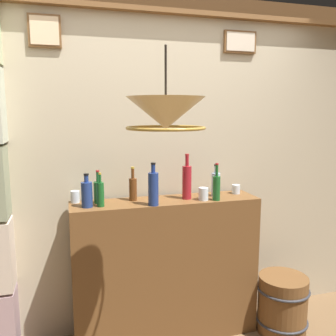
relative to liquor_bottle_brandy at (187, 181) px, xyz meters
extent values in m
cube|color=#BCAD8E|center=(-0.16, 0.25, 0.07)|extent=(3.68, 0.08, 2.61)
cube|color=brown|center=(-0.16, 0.19, 1.30)|extent=(3.68, 0.10, 0.14)
cube|color=brown|center=(-0.97, 0.20, 1.07)|extent=(0.22, 0.03, 0.22)
cube|color=beige|center=(-0.97, 0.18, 1.07)|extent=(0.19, 0.01, 0.19)
cube|color=brown|center=(0.50, 0.20, 1.07)|extent=(0.27, 0.03, 0.17)
cube|color=beige|center=(0.50, 0.18, 1.07)|extent=(0.24, 0.01, 0.14)
cube|color=#AF8F94|center=(-1.33, 0.12, -0.98)|extent=(0.16, 0.29, 0.49)
cube|color=brown|center=(-0.16, 0.01, -0.68)|extent=(1.41, 0.32, 1.10)
cylinder|color=maroon|center=(0.00, 0.00, -0.01)|extent=(0.07, 0.07, 0.25)
cylinder|color=maroon|center=(0.00, 0.00, 0.16)|extent=(0.03, 0.03, 0.08)
cylinder|color=maroon|center=(0.00, 0.00, 0.20)|extent=(0.03, 0.03, 0.01)
cylinder|color=navy|center=(-0.29, -0.12, -0.02)|extent=(0.07, 0.07, 0.23)
cylinder|color=navy|center=(-0.29, -0.12, 0.13)|extent=(0.03, 0.03, 0.06)
cylinder|color=black|center=(-0.29, -0.12, 0.16)|extent=(0.03, 0.03, 0.01)
cylinder|color=#175822|center=(-0.65, -0.05, -0.05)|extent=(0.05, 0.05, 0.17)
cylinder|color=#175822|center=(-0.65, -0.05, 0.06)|extent=(0.02, 0.02, 0.06)
cylinder|color=#B7932D|center=(-0.65, -0.05, 0.10)|extent=(0.02, 0.02, 0.01)
cylinder|color=#5F3316|center=(-0.40, 0.06, -0.05)|extent=(0.06, 0.06, 0.17)
cylinder|color=#5F3316|center=(-0.40, 0.06, 0.07)|extent=(0.02, 0.02, 0.07)
cylinder|color=#B7932D|center=(-0.40, 0.06, 0.11)|extent=(0.03, 0.03, 0.01)
cylinder|color=navy|center=(-0.74, -0.04, -0.05)|extent=(0.08, 0.08, 0.18)
cylinder|color=navy|center=(-0.74, -0.04, 0.07)|extent=(0.03, 0.03, 0.05)
cylinder|color=black|center=(-0.74, -0.04, 0.10)|extent=(0.03, 0.03, 0.01)
cylinder|color=#A3C3DE|center=(0.25, 0.02, -0.04)|extent=(0.07, 0.07, 0.18)
cylinder|color=#A3C3DE|center=(0.25, 0.02, 0.08)|extent=(0.03, 0.03, 0.06)
cylinder|color=black|center=(0.25, 0.02, 0.11)|extent=(0.03, 0.03, 0.01)
cylinder|color=#1B5823|center=(0.20, -0.10, -0.04)|extent=(0.06, 0.06, 0.18)
cylinder|color=#1B5823|center=(0.20, -0.10, 0.09)|extent=(0.02, 0.02, 0.09)
cylinder|color=maroon|center=(0.20, -0.10, 0.14)|extent=(0.02, 0.02, 0.01)
cylinder|color=#1A5524|center=(-0.65, 0.05, -0.06)|extent=(0.06, 0.06, 0.16)
cylinder|color=#1A5524|center=(-0.65, 0.05, 0.06)|extent=(0.02, 0.02, 0.07)
cylinder|color=maroon|center=(-0.65, 0.05, 0.10)|extent=(0.02, 0.02, 0.01)
cylinder|color=silver|center=(-0.82, 0.11, -0.09)|extent=(0.07, 0.07, 0.09)
cylinder|color=silver|center=(0.11, -0.07, -0.09)|extent=(0.07, 0.07, 0.09)
cylinder|color=silver|center=(0.44, 0.06, -0.10)|extent=(0.06, 0.06, 0.07)
cone|color=beige|center=(-0.36, -0.72, 0.51)|extent=(0.40, 0.40, 0.16)
cylinder|color=black|center=(-0.36, -0.72, 0.72)|extent=(0.01, 0.01, 0.25)
torus|color=#AD8433|center=(-0.36, -0.72, 0.44)|extent=(0.41, 0.41, 0.02)
cylinder|color=brown|center=(0.74, -0.20, -1.00)|extent=(0.38, 0.38, 0.46)
torus|color=#333338|center=(0.74, -0.20, -0.87)|extent=(0.41, 0.41, 0.02)
torus|color=#333338|center=(0.74, -0.20, -1.13)|extent=(0.41, 0.41, 0.02)
camera|label=1|loc=(-0.86, -2.50, 0.52)|focal=38.32mm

